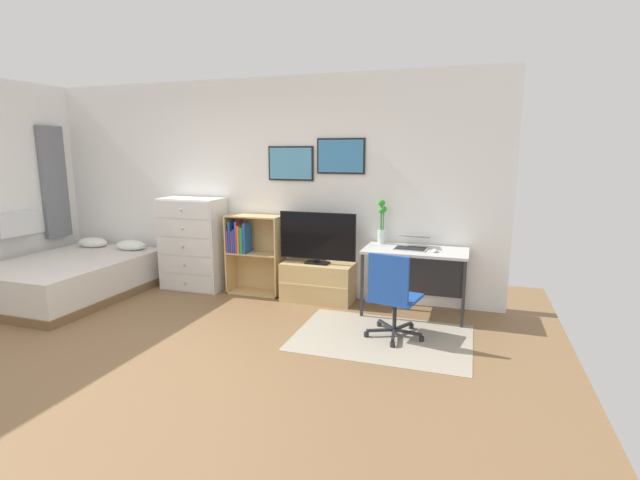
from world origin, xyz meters
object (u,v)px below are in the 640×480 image
object	(u,v)px
office_chair	(392,294)
laptop	(412,243)
tv_stand	(318,282)
bamboo_vase	(382,221)
dresser	(193,244)
computer_mouse	(435,251)
bookshelf	(250,249)
television	(317,238)
desk	(416,260)
bed	(71,277)

from	to	relation	value
office_chair	laptop	size ratio (longest dim) A/B	2.13
tv_stand	laptop	xyz separation A→B (m)	(1.12, -0.04, 0.56)
laptop	bamboo_vase	bearing A→B (deg)	162.00
dresser	tv_stand	distance (m)	1.77
dresser	office_chair	xyz separation A→B (m)	(2.79, -0.89, -0.15)
computer_mouse	bookshelf	bearing A→B (deg)	174.41
dresser	television	world-z (taller)	dresser
laptop	computer_mouse	world-z (taller)	laptop
laptop	bamboo_vase	xyz separation A→B (m)	(-0.37, 0.15, 0.20)
bookshelf	bamboo_vase	size ratio (longest dim) A/B	1.97
television	desk	size ratio (longest dim) A/B	0.84
desk	computer_mouse	xyz separation A→B (m)	(0.21, -0.15, 0.15)
bed	desk	xyz separation A→B (m)	(4.19, 0.78, 0.36)
bed	dresser	bearing A→B (deg)	30.94
dresser	office_chair	world-z (taller)	dresser
bookshelf	computer_mouse	size ratio (longest dim) A/B	9.73
laptop	television	bearing A→B (deg)	-176.69
television	computer_mouse	world-z (taller)	television
dresser	bamboo_vase	xyz separation A→B (m)	(2.48, 0.13, 0.40)
dresser	bamboo_vase	distance (m)	2.51
laptop	office_chair	bearing A→B (deg)	-90.34
dresser	desk	xyz separation A→B (m)	(2.90, -0.00, -0.00)
television	desk	world-z (taller)	television
television	bamboo_vase	xyz separation A→B (m)	(0.75, 0.14, 0.22)
television	desk	distance (m)	1.18
television	computer_mouse	distance (m)	1.39
bed	dresser	world-z (taller)	dresser
tv_stand	bamboo_vase	size ratio (longest dim) A/B	1.68
television	laptop	size ratio (longest dim) A/B	2.35
dresser	computer_mouse	bearing A→B (deg)	-2.86
bed	office_chair	xyz separation A→B (m)	(4.07, -0.10, 0.21)
bookshelf	computer_mouse	distance (m)	2.33
bookshelf	desk	bearing A→B (deg)	-2.08
tv_stand	computer_mouse	size ratio (longest dim) A/B	8.34
tv_stand	desk	bearing A→B (deg)	-0.98
bed	computer_mouse	world-z (taller)	computer_mouse
tv_stand	office_chair	xyz separation A→B (m)	(1.06, -0.90, 0.22)
dresser	tv_stand	xyz separation A→B (m)	(1.73, 0.02, -0.37)
tv_stand	bamboo_vase	distance (m)	1.08
dresser	desk	bearing A→B (deg)	-0.10
tv_stand	desk	world-z (taller)	desk
desk	office_chair	distance (m)	0.90
bed	bamboo_vase	size ratio (longest dim) A/B	3.89
bed	tv_stand	world-z (taller)	bed
dresser	bamboo_vase	size ratio (longest dim) A/B	2.35
dresser	computer_mouse	xyz separation A→B (m)	(3.11, -0.16, 0.15)
dresser	bamboo_vase	world-z (taller)	bamboo_vase
computer_mouse	bamboo_vase	distance (m)	0.74
bed	laptop	distance (m)	4.24
bed	television	xyz separation A→B (m)	(3.02, 0.78, 0.54)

